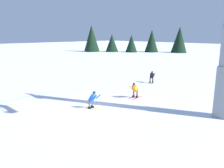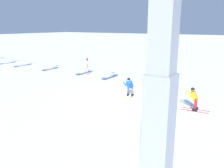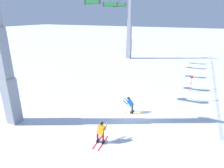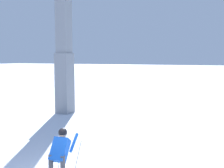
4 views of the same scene
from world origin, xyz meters
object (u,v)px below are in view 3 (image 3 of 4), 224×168
lift_tower_far (129,34)px  chairlift_seat_middle (92,2)px  chairlift_seat_fourth (110,4)px  trail_marker_pole (191,83)px  skier_distant_uphill (101,131)px  lift_tower_near (4,64)px  chairlift_seat_farthest (119,5)px  skier_carving_main (130,103)px

lift_tower_far → chairlift_seat_middle: size_ratio=5.33×
chairlift_seat_fourth → trail_marker_pole: bearing=-112.7°
chairlift_seat_fourth → skier_distant_uphill: bearing=-156.8°
lift_tower_near → chairlift_seat_farthest: lift_tower_near is taller
lift_tower_near → chairlift_seat_middle: size_ratio=5.33×
skier_carving_main → lift_tower_near: (-5.46, 8.00, 3.95)m
lift_tower_far → chairlift_seat_fourth: (-8.75, -0.00, 4.90)m
skier_carving_main → lift_tower_far: lift_tower_far is taller
lift_tower_near → skier_distant_uphill: size_ratio=6.80×
skier_carving_main → chairlift_seat_fourth: size_ratio=0.80×
chairlift_seat_middle → chairlift_seat_farthest: (8.77, 0.00, -0.01)m
chairlift_seat_farthest → skier_distant_uphill: 24.33m
chairlift_seat_fourth → trail_marker_pole: 16.14m
lift_tower_far → chairlift_seat_middle: (-13.97, -0.00, 4.97)m
lift_tower_near → skier_distant_uphill: (0.62, -7.62, -3.98)m
chairlift_seat_middle → skier_carving_main: bearing=-133.9°
skier_carving_main → chairlift_seat_middle: chairlift_seat_middle is taller
skier_carving_main → lift_tower_far: 23.43m
lift_tower_near → skier_distant_uphill: bearing=-85.3°
skier_carving_main → trail_marker_pole: size_ratio=0.94×
lift_tower_near → lift_tower_far: size_ratio=1.00×
lift_tower_near → chairlift_seat_fourth: 19.01m
chairlift_seat_fourth → chairlift_seat_farthest: size_ratio=1.03×
skier_carving_main → chairlift_seat_fourth: bearing=31.8°
lift_tower_near → chairlift_seat_fourth: bearing=-0.0°
lift_tower_near → chairlift_seat_fourth: (18.37, -0.00, 4.91)m
skier_carving_main → chairlift_seat_middle: 14.25m
chairlift_seat_farthest → trail_marker_pole: chairlift_seat_farthest is taller
skier_carving_main → trail_marker_pole: trail_marker_pole is taller
chairlift_seat_middle → trail_marker_pole: bearing=-90.2°
skier_carving_main → chairlift_seat_farthest: bearing=25.9°
lift_tower_far → skier_distant_uphill: bearing=-164.0°
chairlift_seat_fourth → skier_distant_uphill: size_ratio=1.32×
lift_tower_far → skier_distant_uphill: 27.86m
trail_marker_pole → chairlift_seat_middle: bearing=89.8°
skier_carving_main → lift_tower_near: 10.46m
lift_tower_far → skier_carving_main: bearing=-159.7°
lift_tower_near → chairlift_seat_middle: bearing=-0.0°
lift_tower_far → skier_distant_uphill: size_ratio=6.80×
chairlift_seat_farthest → trail_marker_pole: 17.65m
lift_tower_near → chairlift_seat_middle: lift_tower_near is taller
lift_tower_far → trail_marker_pole: size_ratio=6.05×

